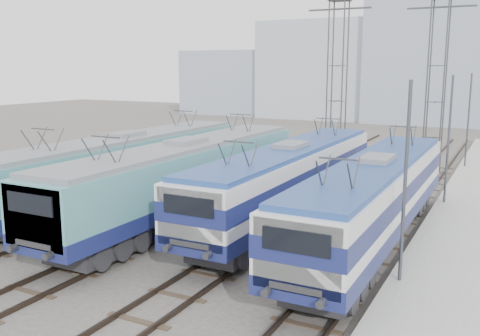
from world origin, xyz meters
name	(u,v)px	position (x,y,z in m)	size (l,w,h in m)	color
ground	(157,265)	(0.00, 0.00, 0.00)	(160.00, 160.00, 0.00)	#514C47
platform	(466,241)	(10.20, 8.00, 0.15)	(4.00, 70.00, 0.30)	#9E9E99
locomotive_far_left	(124,164)	(-6.75, 6.43, 2.31)	(2.94, 18.58, 3.50)	navy
locomotive_center_left	(184,175)	(-2.25, 5.41, 2.33)	(2.97, 18.74, 3.53)	navy
locomotive_center_right	(289,176)	(2.25, 7.60, 2.29)	(2.84, 17.94, 3.37)	navy
locomotive_far_right	(374,194)	(6.75, 5.77, 2.27)	(2.81, 17.78, 3.34)	navy
catenary_tower_west	(337,78)	(0.00, 22.00, 6.64)	(4.50, 1.20, 12.00)	#3F4247
catenary_tower_east	(436,78)	(6.50, 24.00, 6.64)	(4.50, 1.20, 12.00)	#3F4247
mast_front	(405,188)	(8.60, 2.00, 3.50)	(0.12, 0.12, 7.00)	#3F4247
mast_mid	(448,143)	(8.60, 14.00, 3.50)	(0.12, 0.12, 7.00)	#3F4247
mast_rear	(468,122)	(8.60, 26.00, 3.50)	(0.12, 0.12, 7.00)	#3F4247
building_west	(327,70)	(-14.00, 62.00, 7.00)	(18.00, 12.00, 14.00)	#A3ADB6
building_center	(457,55)	(4.00, 62.00, 9.00)	(22.00, 14.00, 18.00)	#909AAF
building_far_west	(232,82)	(-30.00, 62.00, 5.00)	(14.00, 10.00, 10.00)	#909AAF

